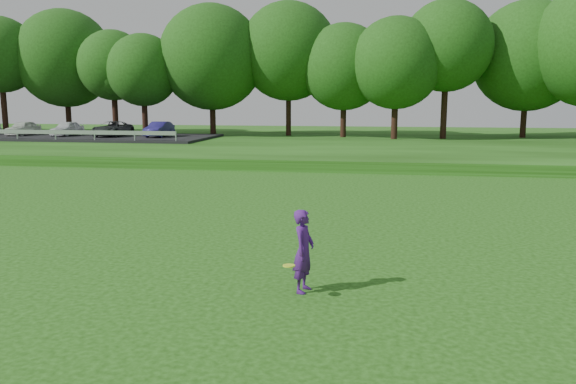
# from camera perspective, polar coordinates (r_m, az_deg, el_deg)

# --- Properties ---
(ground) EXTENTS (140.00, 140.00, 0.00)m
(ground) POSITION_cam_1_polar(r_m,az_deg,el_deg) (10.38, -0.79, -11.65)
(ground) COLOR #193F0C
(ground) RESTS_ON ground
(berm) EXTENTS (130.00, 30.00, 0.60)m
(berm) POSITION_cam_1_polar(r_m,az_deg,el_deg) (43.69, 7.46, 4.81)
(berm) COLOR #193F0C
(berm) RESTS_ON ground
(walking_path) EXTENTS (130.00, 1.60, 0.04)m
(walking_path) POSITION_cam_1_polar(r_m,az_deg,el_deg) (29.80, 6.29, 2.19)
(walking_path) COLOR gray
(walking_path) RESTS_ON ground
(treeline) EXTENTS (104.00, 7.00, 15.00)m
(treeline) POSITION_cam_1_polar(r_m,az_deg,el_deg) (47.75, 7.87, 14.55)
(treeline) COLOR #1B430F
(treeline) RESTS_ON berm
(parking_lot) EXTENTS (24.00, 9.00, 1.38)m
(parking_lot) POSITION_cam_1_polar(r_m,az_deg,el_deg) (49.51, -21.40, 5.61)
(parking_lot) COLOR black
(parking_lot) RESTS_ON berm
(woman) EXTENTS (0.56, 0.98, 1.63)m
(woman) POSITION_cam_1_polar(r_m,az_deg,el_deg) (10.96, 1.60, -6.01)
(woman) COLOR #4B1A75
(woman) RESTS_ON ground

